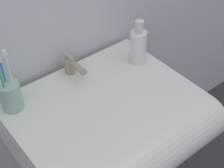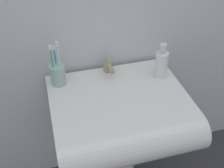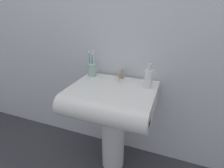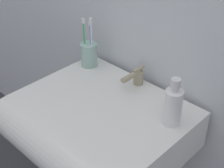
{
  "view_description": "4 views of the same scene",
  "coord_description": "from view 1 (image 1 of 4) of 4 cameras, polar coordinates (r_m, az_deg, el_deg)",
  "views": [
    {
      "loc": [
        -0.49,
        -0.67,
        1.54
      ],
      "look_at": [
        0.02,
        -0.02,
        0.82
      ],
      "focal_mm": 55.0,
      "sensor_mm": 36.0,
      "label": 1
    },
    {
      "loc": [
        -0.28,
        -0.92,
        1.56
      ],
      "look_at": [
        -0.03,
        0.01,
        0.8
      ],
      "focal_mm": 45.0,
      "sensor_mm": 36.0,
      "label": 2
    },
    {
      "loc": [
        0.4,
        -1.08,
        1.27
      ],
      "look_at": [
        -0.01,
        -0.0,
        0.77
      ],
      "focal_mm": 28.0,
      "sensor_mm": 36.0,
      "label": 3
    },
    {
      "loc": [
        0.71,
        -0.7,
        1.5
      ],
      "look_at": [
        0.02,
        0.02,
        0.83
      ],
      "focal_mm": 55.0,
      "sensor_mm": 36.0,
      "label": 4
    }
  ],
  "objects": [
    {
      "name": "toothbrush_cup",
      "position": [
        1.14,
        -16.53,
        -1.75
      ],
      "size": [
        0.07,
        0.07,
        0.22
      ],
      "color": "#99BFB2",
      "rests_on": "sink_basin"
    },
    {
      "name": "sink_basin",
      "position": [
        1.18,
        0.09,
        -6.98
      ],
      "size": [
        0.61,
        0.53,
        0.16
      ],
      "color": "white",
      "rests_on": "sink_pedestal"
    },
    {
      "name": "soap_bottle",
      "position": [
        1.27,
        4.37,
        6.36
      ],
      "size": [
        0.06,
        0.06,
        0.18
      ],
      "color": "white",
      "rests_on": "sink_basin"
    },
    {
      "name": "faucet",
      "position": [
        1.23,
        -6.84,
        2.97
      ],
      "size": [
        0.04,
        0.12,
        0.07
      ],
      "color": "tan",
      "rests_on": "sink_basin"
    }
  ]
}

